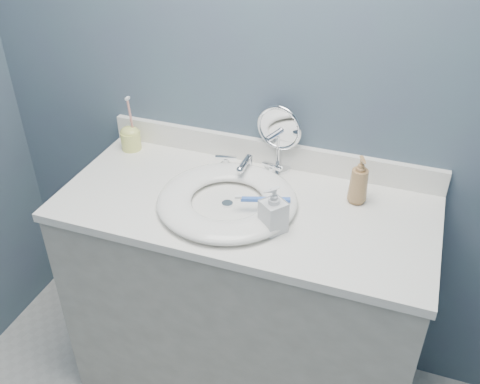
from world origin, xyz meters
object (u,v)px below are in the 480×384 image
at_px(toothbrush_holder, 131,137).
at_px(makeup_mirror, 279,135).
at_px(soap_bottle_amber, 359,180).
at_px(soap_bottle_clear, 273,209).

bearing_deg(toothbrush_holder, makeup_mirror, 5.03).
bearing_deg(soap_bottle_amber, toothbrush_holder, 151.95).
xyz_separation_m(makeup_mirror, toothbrush_holder, (-0.56, -0.05, -0.08)).
relative_size(soap_bottle_amber, toothbrush_holder, 0.77).
distance_m(soap_bottle_amber, soap_bottle_clear, 0.32).
relative_size(soap_bottle_clear, toothbrush_holder, 0.71).
bearing_deg(makeup_mirror, soap_bottle_clear, -66.67).
xyz_separation_m(soap_bottle_amber, toothbrush_holder, (-0.86, 0.06, -0.03)).
bearing_deg(makeup_mirror, soap_bottle_amber, -10.96).
distance_m(soap_bottle_amber, toothbrush_holder, 0.86).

